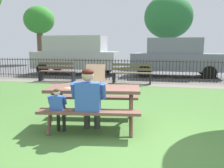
{
  "coord_description": "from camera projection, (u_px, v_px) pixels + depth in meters",
  "views": [
    {
      "loc": [
        0.27,
        -3.62,
        1.59
      ],
      "look_at": [
        -0.8,
        1.41,
        0.75
      ],
      "focal_mm": 38.43,
      "sensor_mm": 36.0,
      "label": 1
    }
  ],
  "objects": [
    {
      "name": "picnic_table_foreground",
      "position": [
        94.0,
        96.0,
        4.72
      ],
      "size": [
        1.99,
        1.72,
        0.79
      ],
      "color": "brown",
      "rests_on": "ground"
    },
    {
      "name": "park_bench_left",
      "position": [
        57.0,
        72.0,
        10.59
      ],
      "size": [
        1.62,
        0.54,
        0.85
      ],
      "color": "brown",
      "rests_on": "ground"
    },
    {
      "name": "park_bench_center",
      "position": [
        132.0,
        74.0,
        9.91
      ],
      "size": [
        1.6,
        0.46,
        0.85
      ],
      "color": "brown",
      "rests_on": "ground"
    },
    {
      "name": "child_at_table",
      "position": [
        58.0,
        106.0,
        4.25
      ],
      "size": [
        0.34,
        0.34,
        0.84
      ],
      "color": "black",
      "rests_on": "ground"
    },
    {
      "name": "ground",
      "position": [
        148.0,
        119.0,
        5.27
      ],
      "size": [
        28.0,
        11.02,
        0.02
      ],
      "primitive_type": "cube",
      "color": "#467234"
    },
    {
      "name": "parked_car_far_left",
      "position": [
        76.0,
        54.0,
        13.18
      ],
      "size": [
        4.61,
        1.96,
        2.08
      ],
      "color": "#B9B9BC",
      "rests_on": "ground"
    },
    {
      "name": "cobblestone_walkway",
      "position": [
        155.0,
        84.0,
        9.91
      ],
      "size": [
        28.0,
        1.4,
        0.01
      ],
      "primitive_type": "cube",
      "color": "slate"
    },
    {
      "name": "pizza_slice_on_table",
      "position": [
        73.0,
        87.0,
        4.64
      ],
      "size": [
        0.28,
        0.24,
        0.02
      ],
      "color": "#F1C54B",
      "rests_on": "picnic_table_foreground"
    },
    {
      "name": "pizza_box_open",
      "position": [
        94.0,
        82.0,
        4.81
      ],
      "size": [
        0.47,
        0.56,
        0.43
      ],
      "color": "tan",
      "rests_on": "picnic_table_foreground"
    },
    {
      "name": "street_asphalt",
      "position": [
        158.0,
        73.0,
        14.03
      ],
      "size": [
        28.0,
        7.12,
        0.01
      ],
      "primitive_type": "cube",
      "color": "#515154"
    },
    {
      "name": "far_tree_midleft",
      "position": [
        168.0,
        17.0,
        17.79
      ],
      "size": [
        3.57,
        3.57,
        5.27
      ],
      "color": "brown",
      "rests_on": "ground"
    },
    {
      "name": "parked_car_left",
      "position": [
        175.0,
        57.0,
        12.11
      ],
      "size": [
        4.43,
        1.98,
        1.94
      ],
      "color": "gray",
      "rests_on": "ground"
    },
    {
      "name": "adult_at_table",
      "position": [
        89.0,
        98.0,
        4.22
      ],
      "size": [
        0.63,
        0.63,
        1.19
      ],
      "color": "#383838",
      "rests_on": "ground"
    },
    {
      "name": "far_tree_left",
      "position": [
        39.0,
        21.0,
        19.95
      ],
      "size": [
        2.51,
        2.51,
        4.8
      ],
      "color": "brown",
      "rests_on": "ground"
    },
    {
      "name": "iron_fence_streetside",
      "position": [
        156.0,
        70.0,
        10.51
      ],
      "size": [
        22.68,
        0.03,
        0.97
      ],
      "color": "#2D2823",
      "rests_on": "ground"
    }
  ]
}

